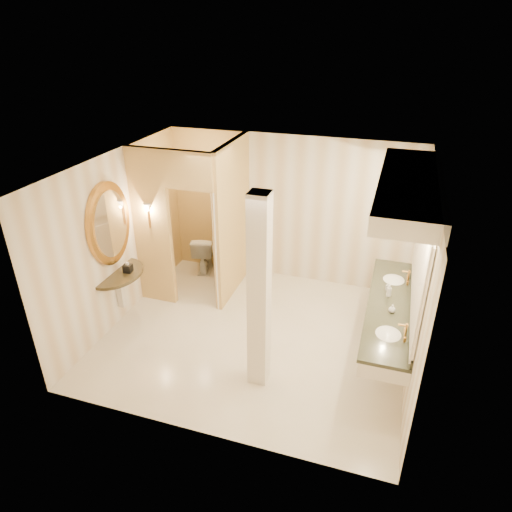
# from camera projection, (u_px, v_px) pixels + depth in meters

# --- Properties ---
(floor) EXTENTS (4.50, 4.50, 0.00)m
(floor) POSITION_uv_depth(u_px,v_px,m) (255.00, 335.00, 7.14)
(floor) COLOR white
(floor) RESTS_ON ground
(ceiling) EXTENTS (4.50, 4.50, 0.00)m
(ceiling) POSITION_uv_depth(u_px,v_px,m) (255.00, 167.00, 5.90)
(ceiling) COLOR silver
(ceiling) RESTS_ON wall_back
(wall_back) EXTENTS (4.50, 0.02, 2.70)m
(wall_back) POSITION_uv_depth(u_px,v_px,m) (289.00, 210.00, 8.21)
(wall_back) COLOR white
(wall_back) RESTS_ON floor
(wall_front) EXTENTS (4.50, 0.02, 2.70)m
(wall_front) POSITION_uv_depth(u_px,v_px,m) (197.00, 343.00, 4.83)
(wall_front) COLOR white
(wall_front) RESTS_ON floor
(wall_left) EXTENTS (0.02, 4.00, 2.70)m
(wall_left) POSITION_uv_depth(u_px,v_px,m) (118.00, 239.00, 7.13)
(wall_left) COLOR white
(wall_left) RESTS_ON floor
(wall_right) EXTENTS (0.02, 4.00, 2.70)m
(wall_right) POSITION_uv_depth(u_px,v_px,m) (419.00, 284.00, 5.91)
(wall_right) COLOR white
(wall_right) RESTS_ON floor
(toilet_closet) EXTENTS (1.50, 1.55, 2.70)m
(toilet_closet) POSITION_uv_depth(u_px,v_px,m) (209.00, 222.00, 7.63)
(toilet_closet) COLOR #EDC87C
(toilet_closet) RESTS_ON floor
(wall_sconce) EXTENTS (0.14, 0.14, 0.42)m
(wall_sconce) POSITION_uv_depth(u_px,v_px,m) (148.00, 209.00, 7.23)
(wall_sconce) COLOR #C5873F
(wall_sconce) RESTS_ON toilet_closet
(vanity) EXTENTS (0.75, 2.82, 2.09)m
(vanity) POSITION_uv_depth(u_px,v_px,m) (401.00, 256.00, 5.99)
(vanity) COLOR silver
(vanity) RESTS_ON floor
(console_shelf) EXTENTS (1.00, 1.00, 1.95)m
(console_shelf) POSITION_uv_depth(u_px,v_px,m) (112.00, 245.00, 6.94)
(console_shelf) COLOR black
(console_shelf) RESTS_ON floor
(pillar) EXTENTS (0.25, 0.25, 2.70)m
(pillar) POSITION_uv_depth(u_px,v_px,m) (259.00, 295.00, 5.67)
(pillar) COLOR silver
(pillar) RESTS_ON floor
(tissue_box) EXTENTS (0.14, 0.14, 0.12)m
(tissue_box) POSITION_uv_depth(u_px,v_px,m) (128.00, 268.00, 7.14)
(tissue_box) COLOR black
(tissue_box) RESTS_ON console_shelf
(toilet) EXTENTS (0.57, 0.79, 0.73)m
(toilet) POSITION_uv_depth(u_px,v_px,m) (205.00, 252.00, 8.89)
(toilet) COLOR white
(toilet) RESTS_ON floor
(soap_bottle_a) EXTENTS (0.07, 0.07, 0.12)m
(soap_bottle_a) POSITION_uv_depth(u_px,v_px,m) (388.00, 286.00, 6.66)
(soap_bottle_a) COLOR beige
(soap_bottle_a) RESTS_ON vanity
(soap_bottle_b) EXTENTS (0.10, 0.10, 0.12)m
(soap_bottle_b) POSITION_uv_depth(u_px,v_px,m) (392.00, 309.00, 6.14)
(soap_bottle_b) COLOR silver
(soap_bottle_b) RESTS_ON vanity
(soap_bottle_c) EXTENTS (0.10, 0.10, 0.19)m
(soap_bottle_c) POSITION_uv_depth(u_px,v_px,m) (389.00, 291.00, 6.49)
(soap_bottle_c) COLOR #C6B28C
(soap_bottle_c) RESTS_ON vanity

